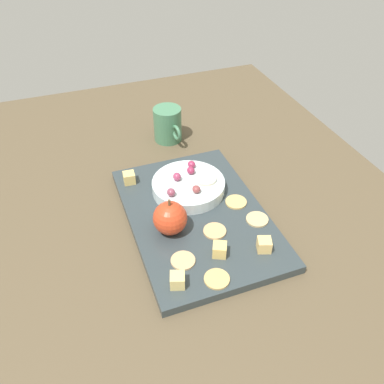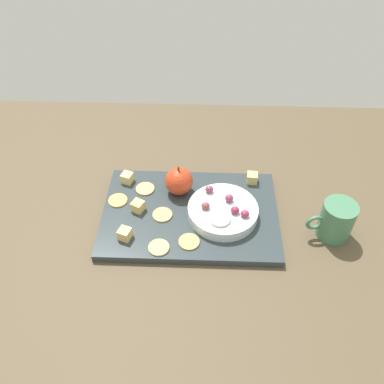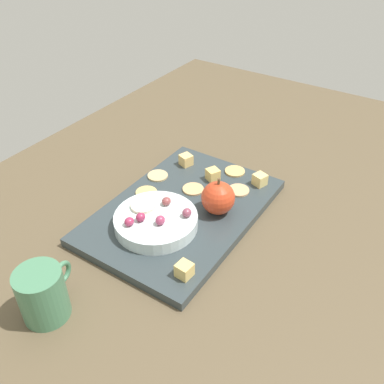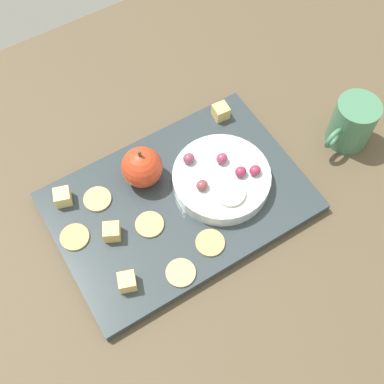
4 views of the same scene
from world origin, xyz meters
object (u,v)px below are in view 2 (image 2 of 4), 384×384
object	(u,v)px
serving_dish	(223,211)
cheese_cube_2	(125,234)
cracker_0	(159,247)
cracker_1	(145,189)
cracker_3	(189,242)
cheese_cube_0	(138,206)
grape_0	(245,214)
platter	(190,215)
grape_4	(209,189)
apple_slice_0	(220,219)
grape_3	(206,206)
cheese_cube_1	(127,178)
grape_1	(235,210)
grape_2	(229,198)
cracker_2	(162,215)
cracker_4	(118,200)
apple_whole	(179,181)
cheese_cube_3	(252,178)
cup	(336,220)

from	to	relation	value
serving_dish	cheese_cube_2	distance (cm)	22.05
cracker_0	cracker_1	size ratio (longest dim) A/B	1.00
cracker_0	cracker_3	bearing A→B (deg)	15.63
cheese_cube_0	grape_0	size ratio (longest dim) A/B	1.32
platter	cracker_0	bearing A→B (deg)	-120.48
cracker_3	grape_4	xyz separation A→B (cm)	(4.08, 12.87, 3.16)
apple_slice_0	grape_3	bearing A→B (deg)	133.56
cheese_cube_2	grape_3	xyz separation A→B (cm)	(16.95, 6.90, 2.06)
cheese_cube_0	apple_slice_0	xyz separation A→B (cm)	(18.33, -4.45, 1.59)
cracker_0	grape_3	xyz separation A→B (cm)	(9.55, 9.41, 3.10)
cheese_cube_0	cheese_cube_1	world-z (taller)	same
grape_1	apple_slice_0	xyz separation A→B (cm)	(-3.31, -2.13, -0.51)
serving_dish	cheese_cube_0	xyz separation A→B (cm)	(-19.12, 0.86, -0.03)
grape_3	cracker_1	bearing A→B (deg)	151.09
grape_2	cheese_cube_2	bearing A→B (deg)	-157.16
cracker_2	grape_2	world-z (taller)	grape_2
cracker_4	grape_2	world-z (taller)	grape_2
apple_whole	cheese_cube_2	xyz separation A→B (cm)	(-10.64, -14.60, -2.05)
cracker_1	cracker_2	bearing A→B (deg)	-59.26
grape_2	apple_slice_0	size ratio (longest dim) A/B	0.40
cheese_cube_3	grape_0	bearing A→B (deg)	-101.08
apple_slice_0	cracker_2	bearing A→B (deg)	166.48
cheese_cube_2	cracker_1	size ratio (longest dim) A/B	0.56
grape_0	cheese_cube_3	bearing A→B (deg)	78.92
apple_slice_0	cheese_cube_1	bearing A→B (deg)	148.05
cheese_cube_3	grape_4	distance (cm)	12.42
apple_whole	apple_slice_0	bearing A→B (deg)	-49.35
cheese_cube_1	grape_2	bearing A→B (deg)	-18.49
cheese_cube_3	cracker_3	world-z (taller)	cheese_cube_3
grape_1	grape_2	bearing A→B (deg)	108.17
platter	grape_3	size ratio (longest dim) A/B	21.04
cheese_cube_0	grape_2	distance (cm)	20.63
cracker_3	grape_1	bearing A→B (deg)	33.97
grape_3	grape_4	bearing A→B (deg)	81.55
serving_dish	cracker_4	distance (cm)	24.54
cracker_2	apple_slice_0	bearing A→B (deg)	-13.52
grape_2	apple_whole	bearing A→B (deg)	155.51
apple_whole	grape_4	bearing A→B (deg)	-19.40
cheese_cube_1	grape_1	world-z (taller)	grape_1
cheese_cube_0	serving_dish	bearing A→B (deg)	-2.56
cracker_3	apple_slice_0	distance (cm)	8.21
cheese_cube_3	grape_1	size ratio (longest dim) A/B	1.32
cracker_0	platter	bearing A→B (deg)	59.52
grape_4	apple_slice_0	distance (cm)	8.79
grape_1	cup	bearing A→B (deg)	-4.09
serving_dish	cracker_1	world-z (taller)	serving_dish
grape_2	apple_slice_0	distance (cm)	6.11
cheese_cube_0	cracker_2	xyz separation A→B (cm)	(5.61, -1.39, -1.04)
cracker_4	grape_1	size ratio (longest dim) A/B	2.37
platter	cracker_3	size ratio (longest dim) A/B	8.89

